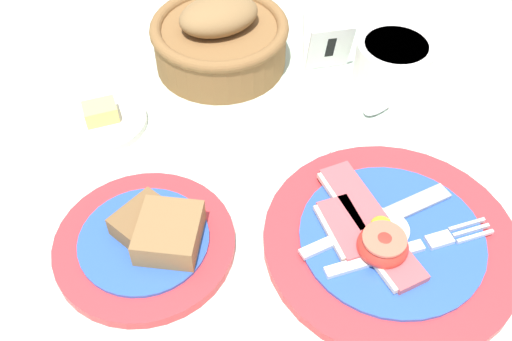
{
  "coord_description": "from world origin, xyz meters",
  "views": [
    {
      "loc": [
        -0.1,
        -0.36,
        0.52
      ],
      "look_at": [
        -0.04,
        0.09,
        0.02
      ],
      "focal_mm": 42.0,
      "sensor_mm": 36.0,
      "label": 1
    }
  ],
  "objects": [
    {
      "name": "bread_basket",
      "position": [
        -0.06,
        0.31,
        0.04
      ],
      "size": [
        0.19,
        0.19,
        0.1
      ],
      "color": "brown",
      "rests_on": "ground_plane"
    },
    {
      "name": "ground_plane",
      "position": [
        0.0,
        0.0,
        0.0
      ],
      "size": [
        3.0,
        3.0,
        0.0
      ],
      "primitive_type": "plane",
      "color": "#B7CCB7"
    },
    {
      "name": "butter_dish",
      "position": [
        -0.22,
        0.21,
        0.01
      ],
      "size": [
        0.11,
        0.11,
        0.03
      ],
      "color": "silver",
      "rests_on": "ground_plane"
    },
    {
      "name": "breakfast_plate",
      "position": [
        0.08,
        -0.02,
        0.01
      ],
      "size": [
        0.27,
        0.27,
        0.04
      ],
      "color": "red",
      "rests_on": "ground_plane"
    },
    {
      "name": "bread_plate",
      "position": [
        -0.16,
        0.01,
        0.01
      ],
      "size": [
        0.19,
        0.19,
        0.04
      ],
      "color": "red",
      "rests_on": "ground_plane"
    },
    {
      "name": "sugar_cup",
      "position": [
        0.16,
        0.23,
        0.04
      ],
      "size": [
        0.1,
        0.1,
        0.07
      ],
      "color": "white",
      "rests_on": "ground_plane"
    },
    {
      "name": "teaspoon_by_saucer",
      "position": [
        0.12,
        0.18,
        0.01
      ],
      "size": [
        0.16,
        0.14,
        0.01
      ],
      "rotation": [
        0.0,
        0.0,
        0.68
      ],
      "color": "silver",
      "rests_on": "ground_plane"
    },
    {
      "name": "number_card",
      "position": [
        0.09,
        0.29,
        0.04
      ],
      "size": [
        0.06,
        0.05,
        0.07
      ],
      "rotation": [
        0.0,
        0.0,
        0.06
      ],
      "color": "white",
      "rests_on": "ground_plane"
    }
  ]
}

